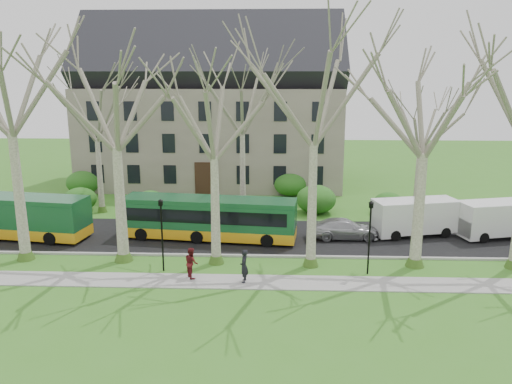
% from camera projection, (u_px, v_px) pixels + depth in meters
% --- Properties ---
extents(ground, '(120.00, 120.00, 0.00)m').
position_uv_depth(ground, '(265.00, 266.00, 30.30)').
color(ground, '#3B7A22').
rests_on(ground, ground).
extents(sidewalk, '(70.00, 2.00, 0.06)m').
position_uv_depth(sidewalk, '(264.00, 282.00, 27.86)').
color(sidewalk, gray).
rests_on(sidewalk, ground).
extents(road, '(80.00, 8.00, 0.06)m').
position_uv_depth(road, '(267.00, 237.00, 35.64)').
color(road, black).
rests_on(road, ground).
extents(curb, '(80.00, 0.25, 0.14)m').
position_uv_depth(curb, '(266.00, 256.00, 31.74)').
color(curb, '#A5A39E').
rests_on(curb, ground).
extents(building, '(26.50, 12.20, 16.00)m').
position_uv_depth(building, '(213.00, 106.00, 52.00)').
color(building, slate).
rests_on(building, ground).
extents(tree_row_verge, '(49.00, 7.00, 14.00)m').
position_uv_depth(tree_row_verge, '(266.00, 151.00, 28.97)').
color(tree_row_verge, gray).
rests_on(tree_row_verge, ground).
extents(tree_row_far, '(33.00, 7.00, 12.00)m').
position_uv_depth(tree_row_far, '(252.00, 143.00, 39.66)').
color(tree_row_far, gray).
rests_on(tree_row_far, ground).
extents(lamp_row, '(36.22, 0.22, 4.30)m').
position_uv_depth(lamp_row, '(265.00, 231.00, 28.73)').
color(lamp_row, black).
rests_on(lamp_row, ground).
extents(hedges, '(30.60, 8.60, 2.00)m').
position_uv_depth(hedges, '(216.00, 195.00, 43.86)').
color(hedges, '#2A5E1A').
rests_on(hedges, ground).
extents(bus_lead, '(12.62, 4.27, 3.10)m').
position_uv_depth(bus_lead, '(3.00, 215.00, 35.35)').
color(bus_lead, '#16502A').
rests_on(bus_lead, road).
extents(bus_follow, '(12.28, 3.86, 3.02)m').
position_uv_depth(bus_follow, '(209.00, 218.00, 34.83)').
color(bus_follow, '#16502A').
rests_on(bus_follow, road).
extents(sedan, '(4.85, 2.10, 1.39)m').
position_uv_depth(sedan, '(345.00, 229.00, 35.08)').
color(sedan, '#A3A3A8').
rests_on(sedan, road).
extents(van_a, '(6.27, 3.41, 2.59)m').
position_uv_depth(van_a, '(415.00, 218.00, 35.66)').
color(van_a, silver).
rests_on(van_a, road).
extents(van_b, '(6.26, 3.47, 2.58)m').
position_uv_depth(van_b, '(500.00, 219.00, 35.25)').
color(van_b, silver).
rests_on(van_b, road).
extents(pedestrian_a, '(0.46, 0.69, 1.88)m').
position_uv_depth(pedestrian_a, '(244.00, 266.00, 27.64)').
color(pedestrian_a, black).
rests_on(pedestrian_a, sidewalk).
extents(pedestrian_b, '(1.00, 1.07, 1.76)m').
position_uv_depth(pedestrian_b, '(191.00, 263.00, 28.29)').
color(pedestrian_b, '#591418').
rests_on(pedestrian_b, sidewalk).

